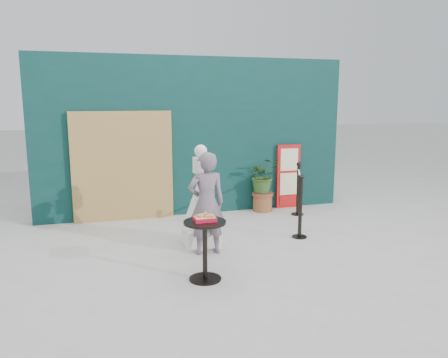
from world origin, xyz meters
TOP-DOWN VIEW (x-y plane):
  - ground at (0.00, 0.00)m, footprint 60.00×60.00m
  - back_wall at (0.00, 3.15)m, footprint 6.00×0.30m
  - bamboo_fence at (-1.40, 2.94)m, footprint 1.80×0.08m
  - woman at (-0.39, 0.77)m, footprint 0.54×0.36m
  - menu_board at (1.90, 2.95)m, footprint 0.50×0.07m
  - statue at (-0.38, 1.12)m, footprint 0.60×0.60m
  - cafe_table at (-0.65, -0.15)m, footprint 0.52×0.52m
  - food_basket at (-0.64, -0.14)m, footprint 0.26×0.19m
  - planter at (1.29, 2.82)m, footprint 0.63×0.55m
  - stanchion_barrier at (1.53, 1.70)m, footprint 0.84×1.54m

SIDE VIEW (x-z plane):
  - ground at x=0.00m, z-range 0.00..0.00m
  - stanchion_barrier at x=1.53m, z-range -0.02..1.01m
  - cafe_table at x=-0.65m, z-range 0.12..0.87m
  - planter at x=1.29m, z-range 0.09..1.16m
  - statue at x=-0.38m, z-range -0.14..1.41m
  - menu_board at x=1.90m, z-range 0.00..1.30m
  - woman at x=-0.39m, z-range 0.00..1.48m
  - food_basket at x=-0.64m, z-range 0.73..0.84m
  - bamboo_fence at x=-1.40m, z-range 0.00..2.00m
  - back_wall at x=0.00m, z-range 0.00..3.00m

